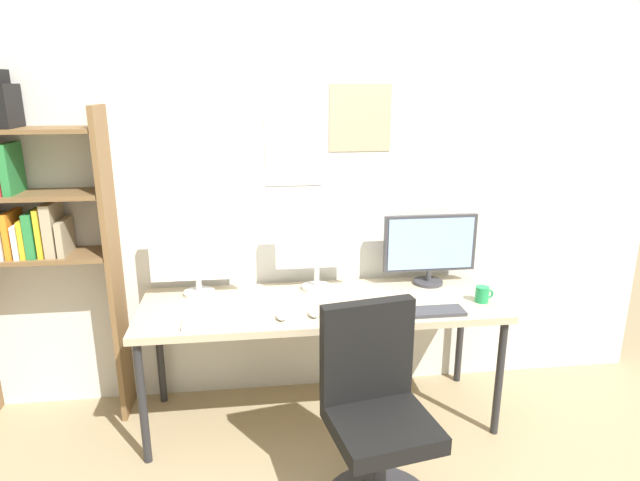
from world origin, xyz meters
name	(u,v)px	position (x,y,z in m)	size (l,w,h in m)	color
wall_back	(312,191)	(0.00, 1.02, 1.30)	(4.43, 0.11, 2.60)	silver
desk	(321,311)	(0.00, 0.60, 0.69)	(2.03, 0.68, 0.74)	tan
bookshelf	(17,211)	(-1.64, 0.83, 1.27)	(0.83, 0.28, 2.01)	brown
office_chair	(376,432)	(0.16, -0.15, 0.40)	(0.52, 0.52, 0.99)	#2D2D33
monitor_left	(197,255)	(-0.70, 0.81, 0.98)	(0.53, 0.18, 0.44)	silver
monitor_center	(317,248)	(0.00, 0.81, 0.99)	(0.49, 0.18, 0.44)	silver
monitor_right	(430,247)	(0.70, 0.81, 0.98)	(0.57, 0.18, 0.44)	#38383D
keyboard_left	(219,323)	(-0.56, 0.37, 0.75)	(0.37, 0.13, 0.02)	silver
keyboard_right	(429,312)	(0.56, 0.37, 0.75)	(0.38, 0.13, 0.02)	#38383D
mouse_left_side	(314,313)	(-0.06, 0.42, 0.76)	(0.06, 0.10, 0.03)	silver
mouse_right_side	(281,316)	(-0.24, 0.40, 0.76)	(0.06, 0.10, 0.03)	silver
coffee_mug	(482,294)	(0.91, 0.49, 0.79)	(0.11, 0.08, 0.09)	#1E8C4C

